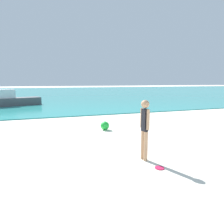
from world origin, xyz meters
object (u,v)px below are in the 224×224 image
at_px(frisbee, 159,168).
at_px(boat_near, 13,100).
at_px(beach_ball, 105,126).
at_px(person_standing, 145,126).

distance_m(frisbee, boat_near, 16.08).
bearing_deg(beach_ball, frisbee, -88.83).
xyz_separation_m(person_standing, frisbee, (0.10, -0.63, -0.92)).
relative_size(person_standing, boat_near, 0.38).
height_order(person_standing, frisbee, person_standing).
relative_size(person_standing, beach_ball, 4.31).
xyz_separation_m(frisbee, beach_ball, (-0.09, 4.31, 0.18)).
bearing_deg(person_standing, frisbee, 3.05).
bearing_deg(boat_near, beach_ball, -83.09).
relative_size(frisbee, boat_near, 0.05).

